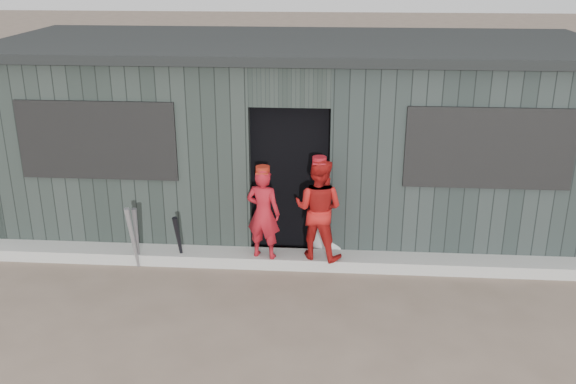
# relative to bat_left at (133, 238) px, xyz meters

# --- Properties ---
(ground) EXTENTS (80.00, 80.00, 0.00)m
(ground) POSITION_rel_bat_left_xyz_m (1.91, -1.55, -0.43)
(ground) COLOR brown
(ground) RESTS_ON ground
(curb) EXTENTS (8.00, 0.36, 0.15)m
(curb) POSITION_rel_bat_left_xyz_m (1.91, 0.27, -0.35)
(curb) COLOR #A6A7A1
(curb) RESTS_ON ground
(bat_left) EXTENTS (0.11, 0.23, 0.86)m
(bat_left) POSITION_rel_bat_left_xyz_m (0.00, 0.00, 0.00)
(bat_left) COLOR #999AA1
(bat_left) RESTS_ON ground
(bat_mid) EXTENTS (0.11, 0.17, 0.80)m
(bat_mid) POSITION_rel_bat_left_xyz_m (0.02, 0.09, -0.03)
(bat_mid) COLOR gray
(bat_mid) RESTS_ON ground
(bat_right) EXTENTS (0.11, 0.23, 0.69)m
(bat_right) POSITION_rel_bat_left_xyz_m (0.54, 0.16, -0.08)
(bat_right) COLOR black
(bat_right) RESTS_ON ground
(player_red_left) EXTENTS (0.48, 0.38, 1.17)m
(player_red_left) POSITION_rel_bat_left_xyz_m (1.61, 0.18, 0.31)
(player_red_left) COLOR #A5141F
(player_red_left) RESTS_ON curb
(player_red_right) EXTENTS (0.75, 0.66, 1.29)m
(player_red_right) POSITION_rel_bat_left_xyz_m (2.29, 0.24, 0.36)
(player_red_right) COLOR #AF1715
(player_red_right) RESTS_ON curb
(player_grey_back) EXTENTS (0.68, 0.53, 1.24)m
(player_grey_back) POSITION_rel_bat_left_xyz_m (2.43, 0.61, 0.19)
(player_grey_back) COLOR silver
(player_grey_back) RESTS_ON ground
(dugout) EXTENTS (8.30, 3.30, 2.62)m
(dugout) POSITION_rel_bat_left_xyz_m (1.91, 1.95, 0.86)
(dugout) COLOR black
(dugout) RESTS_ON ground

